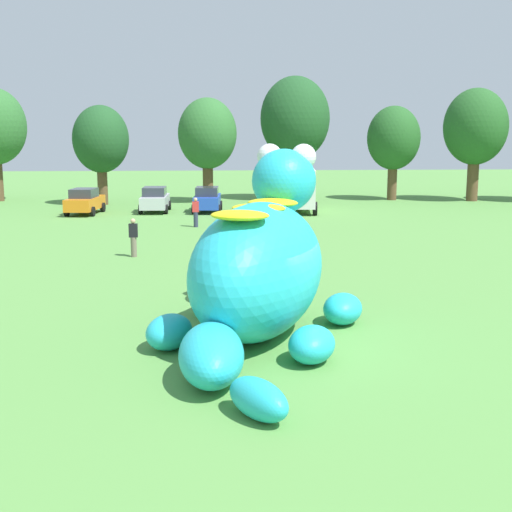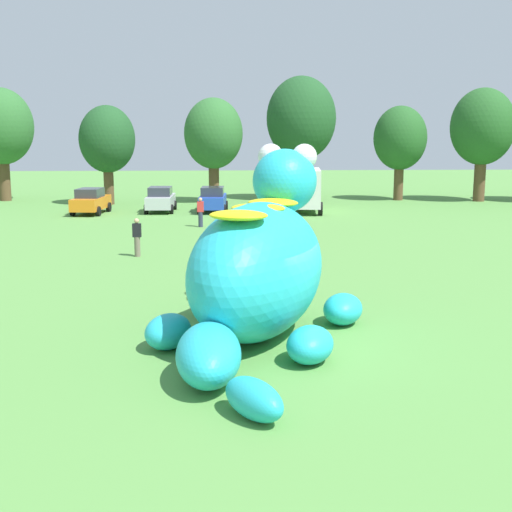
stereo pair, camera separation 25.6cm
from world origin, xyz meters
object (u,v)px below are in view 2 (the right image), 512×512
at_px(spectator_by_cars, 200,212).
at_px(spectator_wandering, 137,238).
at_px(box_truck, 304,188).
at_px(spectator_near_inflatable, 281,224).
at_px(spectator_mid_field, 274,279).
at_px(car_silver, 161,199).
at_px(car_blue, 213,199).
at_px(car_orange, 91,201).
at_px(giant_inflatable_creature, 258,268).

distance_m(spectator_by_cars, spectator_wandering, 9.75).
distance_m(box_truck, spectator_near_inflatable, 13.23).
bearing_deg(box_truck, spectator_mid_field, -99.00).
bearing_deg(spectator_by_cars, spectator_near_inflatable, -52.22).
distance_m(box_truck, spectator_wandering, 19.42).
height_order(car_silver, car_blue, same).
bearing_deg(car_blue, spectator_mid_field, -85.13).
relative_size(car_blue, spectator_mid_field, 2.45).
distance_m(car_blue, spectator_wandering, 17.28).
xyz_separation_m(spectator_mid_field, spectator_by_cars, (-2.84, 18.35, 0.00)).
bearing_deg(car_orange, car_silver, 11.62).
height_order(car_silver, spectator_mid_field, car_silver).
bearing_deg(spectator_mid_field, car_orange, 112.43).
height_order(giant_inflatable_creature, car_orange, giant_inflatable_creature).
distance_m(box_truck, spectator_by_cars, 10.25).
relative_size(car_blue, spectator_by_cars, 2.45).
height_order(spectator_near_inflatable, spectator_wandering, same).
distance_m(car_orange, car_silver, 4.69).
xyz_separation_m(car_blue, spectator_near_inflatable, (3.56, -12.98, -0.01)).
height_order(giant_inflatable_creature, spectator_wandering, giant_inflatable_creature).
bearing_deg(spectator_near_inflatable, spectator_by_cars, 127.78).
distance_m(spectator_mid_field, spectator_wandering, 10.42).
height_order(car_orange, car_blue, same).
bearing_deg(box_truck, spectator_by_cars, -132.70).
xyz_separation_m(spectator_by_cars, spectator_wandering, (-2.54, -9.42, 0.00)).
relative_size(car_silver, spectator_near_inflatable, 2.42).
height_order(spectator_near_inflatable, spectator_mid_field, same).
height_order(giant_inflatable_creature, box_truck, giant_inflatable_creature).
bearing_deg(car_orange, spectator_wandering, -72.85).
xyz_separation_m(box_truck, spectator_wandering, (-9.47, -16.93, -0.75)).
xyz_separation_m(car_silver, spectator_wandering, (0.42, -17.17, -0.01)).
xyz_separation_m(car_blue, spectator_mid_field, (2.21, -25.92, -0.01)).
bearing_deg(spectator_wandering, car_blue, 79.43).
distance_m(car_silver, car_blue, 3.59).
distance_m(car_silver, box_truck, 9.92).
relative_size(car_silver, box_truck, 0.63).
xyz_separation_m(spectator_mid_field, spectator_wandering, (-5.38, 8.93, 0.00)).
distance_m(spectator_near_inflatable, spectator_wandering, 7.83).
xyz_separation_m(car_orange, spectator_by_cars, (7.55, -6.81, -0.01)).
relative_size(car_silver, spectator_mid_field, 2.42).
xyz_separation_m(spectator_near_inflatable, spectator_by_cars, (-4.19, 5.41, 0.00)).
distance_m(car_blue, spectator_by_cars, 7.60).
relative_size(giant_inflatable_creature, car_orange, 2.42).
distance_m(giant_inflatable_creature, box_truck, 29.52).
bearing_deg(car_silver, spectator_by_cars, -69.13).
xyz_separation_m(car_orange, spectator_mid_field, (10.39, -25.16, -0.01)).
distance_m(car_orange, spectator_by_cars, 10.17).
bearing_deg(spectator_wandering, spectator_by_cars, 74.92).
relative_size(spectator_mid_field, spectator_by_cars, 1.00).
bearing_deg(car_orange, giant_inflatable_creature, -71.13).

